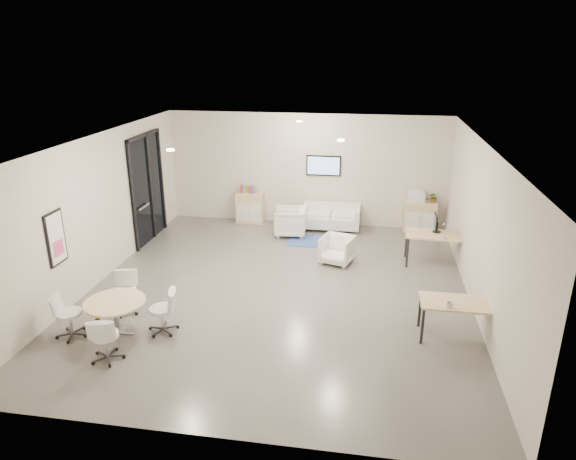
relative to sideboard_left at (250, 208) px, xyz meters
The scene contains 21 objects.
room_shell 4.71m from the sideboard_left, 69.15° to the right, with size 9.60×10.60×4.80m.
glass_door 3.10m from the sideboard_left, 142.93° to the right, with size 0.09×1.90×2.85m.
artwork 6.41m from the sideboard_left, 111.80° to the right, with size 0.05×0.54×1.04m.
wall_tv 2.50m from the sideboard_left, ahead, with size 0.98×0.06×0.58m.
ceiling_spots 4.61m from the sideboard_left, 67.46° to the right, with size 3.14×4.14×0.03m.
sideboard_left is the anchor object (origin of this frame).
sideboard_right 4.88m from the sideboard_left, ahead, with size 0.88×0.43×0.88m.
books 0.56m from the sideboard_left, behind, with size 0.46×0.14×0.22m.
printer 4.78m from the sideboard_left, ahead, with size 0.46×0.39×0.32m.
loveseat 2.42m from the sideboard_left, ahead, with size 1.62×0.81×0.61m.
blue_rug 2.47m from the sideboard_left, 31.52° to the right, with size 1.37×0.91×0.01m, color #315397.
armchair_left 1.59m from the sideboard_left, 33.18° to the right, with size 0.82×0.77×0.84m, color silver.
armchair_right 3.79m from the sideboard_left, 43.30° to the right, with size 0.72×0.67×0.74m, color silver.
desk_rear 5.58m from the sideboard_left, 24.12° to the right, with size 1.49×0.81×0.76m.
desk_front 7.62m from the sideboard_left, 47.67° to the right, with size 1.37×0.69×0.71m.
monitor 5.51m from the sideboard_left, 22.87° to the right, with size 0.20×0.50×0.44m.
round_table 6.57m from the sideboard_left, 98.31° to the right, with size 1.09×1.09×0.66m.
meeting_chairs 6.57m from the sideboard_left, 98.31° to the right, with size 2.28×2.28×0.82m.
plant_cabinet 5.25m from the sideboard_left, ahead, with size 0.27×0.30×0.24m, color #3F7F3F.
plant_floor 6.59m from the sideboard_left, 102.30° to the right, with size 0.15×0.27×0.12m, color #3F7F3F.
cup 7.66m from the sideboard_left, 50.01° to the right, with size 0.12×0.09×0.12m, color white.
Camera 1 is at (1.82, -9.81, 4.99)m, focal length 32.00 mm.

